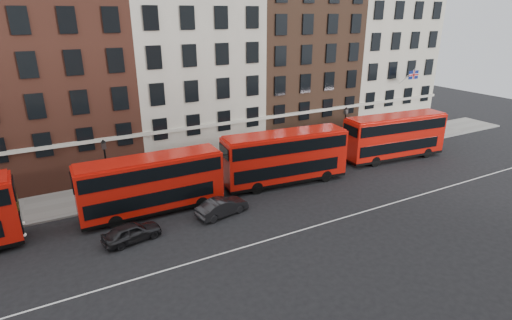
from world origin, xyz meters
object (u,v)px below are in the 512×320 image
bus_b (151,183)px  bus_c (285,156)px  bus_d (394,136)px  car_front (222,207)px  car_rear (132,232)px  traffic_light (401,125)px

bus_b → bus_c: size_ratio=0.94×
bus_b → bus_d: bus_d is taller
bus_d → car_front: size_ratio=2.79×
car_rear → car_front: 6.84m
car_front → traffic_light: (24.80, 5.77, 1.78)m
bus_b → car_front: 5.61m
bus_b → bus_d: (25.25, 0.00, 0.10)m
traffic_light → bus_b: bearing=-174.4°
bus_c → car_rear: size_ratio=2.96×
bus_c → bus_d: bearing=5.8°
bus_d → traffic_light: bus_d is taller
bus_d → car_front: bearing=-166.3°
bus_b → bus_d: bearing=0.5°
car_rear → car_front: car_front is taller
bus_b → car_rear: bus_b is taller
bus_c → car_rear: 14.71m
bus_b → traffic_light: size_ratio=3.28×
car_front → bus_c: bearing=-79.8°
bus_b → car_front: (4.47, -2.92, -1.74)m
bus_b → bus_c: 11.83m
bus_b → car_rear: bearing=-124.2°
bus_d → bus_c: bearing=-174.3°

